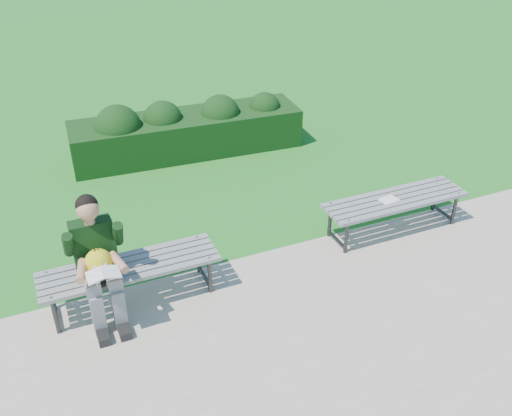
% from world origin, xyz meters
% --- Properties ---
extents(ground, '(80.00, 80.00, 0.00)m').
position_xyz_m(ground, '(0.00, 0.00, 0.00)').
color(ground, '#317921').
rests_on(ground, ground).
extents(walkway, '(30.00, 3.50, 0.02)m').
position_xyz_m(walkway, '(0.00, -1.75, 0.01)').
color(walkway, '#BAAE9E').
rests_on(walkway, ground).
extents(hedge, '(3.58, 1.10, 0.92)m').
position_xyz_m(hedge, '(0.39, 2.99, 0.39)').
color(hedge, '#1A3E11').
rests_on(hedge, ground).
extents(bench_left, '(1.80, 0.50, 0.46)m').
position_xyz_m(bench_left, '(-1.17, -0.24, 0.42)').
color(bench_left, slate).
rests_on(bench_left, walkway).
extents(bench_right, '(1.80, 0.50, 0.46)m').
position_xyz_m(bench_right, '(2.07, -0.19, 0.42)').
color(bench_right, slate).
rests_on(bench_right, walkway).
extents(seated_boy, '(0.56, 0.76, 1.31)m').
position_xyz_m(seated_boy, '(-1.47, -0.34, 0.71)').
color(seated_boy, slate).
rests_on(seated_boy, walkway).
extents(paper_sheet, '(0.24, 0.19, 0.01)m').
position_xyz_m(paper_sheet, '(1.97, -0.19, 0.47)').
color(paper_sheet, white).
rests_on(paper_sheet, bench_right).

